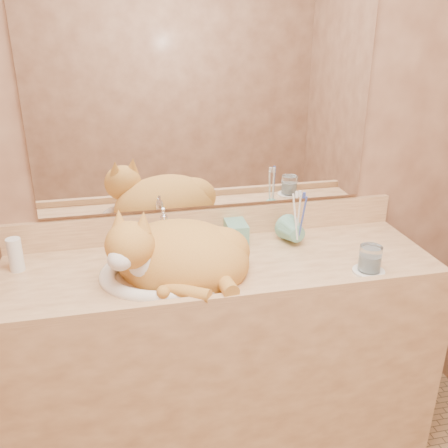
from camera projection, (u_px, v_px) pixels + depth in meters
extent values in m
cube|color=brown|center=(206.00, 140.00, 1.92)|extent=(2.40, 0.02, 2.50)
cube|color=white|center=(206.00, 104.00, 1.86)|extent=(1.30, 0.02, 0.80)
imported|color=#69A892|center=(240.00, 226.00, 1.93)|extent=(0.08, 0.09, 0.18)
imported|color=#69A892|center=(298.00, 236.00, 1.94)|extent=(0.12, 0.12, 0.10)
cylinder|color=white|center=(368.00, 271.00, 1.77)|extent=(0.11, 0.11, 0.01)
cylinder|color=silver|center=(370.00, 259.00, 1.75)|extent=(0.08, 0.08, 0.09)
cylinder|color=white|center=(15.00, 255.00, 1.77)|extent=(0.05, 0.05, 0.12)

